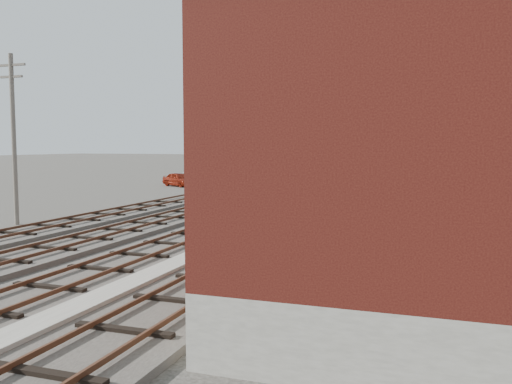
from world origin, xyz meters
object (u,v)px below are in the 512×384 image
at_px(site_trailer, 292,173).
at_px(car_red, 179,179).
at_px(signal_mast, 213,218).
at_px(car_silver, 213,176).
at_px(switch_stand, 190,201).
at_px(car_grey, 203,178).

height_order(site_trailer, car_red, site_trailer).
xyz_separation_m(signal_mast, car_silver, (-19.04, 43.44, -1.75)).
bearing_deg(switch_stand, signal_mast, -66.45).
bearing_deg(switch_stand, site_trailer, 87.10).
height_order(switch_stand, car_silver, switch_stand).
height_order(car_red, car_grey, car_red).
xyz_separation_m(switch_stand, car_silver, (-9.28, 24.77, 0.02)).
relative_size(signal_mast, car_red, 0.99).
height_order(signal_mast, car_silver, signal_mast).
bearing_deg(signal_mast, car_grey, 115.11).
xyz_separation_m(switch_stand, car_red, (-10.56, 18.99, 0.02)).
xyz_separation_m(site_trailer, car_grey, (-8.68, -4.38, -0.55)).
bearing_deg(car_grey, switch_stand, -131.33).
bearing_deg(car_silver, site_trailer, -102.16).
bearing_deg(car_red, car_grey, 2.55).
distance_m(signal_mast, car_silver, 47.46).
relative_size(signal_mast, site_trailer, 0.66).
relative_size(site_trailer, car_silver, 1.45).
relative_size(switch_stand, site_trailer, 0.23).
xyz_separation_m(signal_mast, site_trailer, (-10.27, 44.82, -1.23)).
bearing_deg(site_trailer, signal_mast, -58.48).
bearing_deg(car_red, site_trailer, -25.95).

